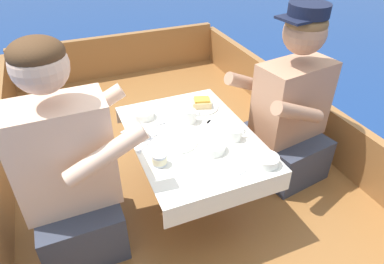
% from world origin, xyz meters
% --- Properties ---
extents(ground_plane, '(60.00, 60.00, 0.00)m').
position_xyz_m(ground_plane, '(0.00, 0.00, 0.00)').
color(ground_plane, navy).
extents(boat_deck, '(1.97, 3.53, 0.27)m').
position_xyz_m(boat_deck, '(0.00, 0.00, 0.13)').
color(boat_deck, brown).
rests_on(boat_deck, ground_plane).
extents(gunwale_starboard, '(0.06, 3.53, 0.32)m').
position_xyz_m(gunwale_starboard, '(0.95, 0.00, 0.43)').
color(gunwale_starboard, '#936033').
rests_on(gunwale_starboard, boat_deck).
extents(bow_coaming, '(1.85, 0.06, 0.37)m').
position_xyz_m(bow_coaming, '(0.00, 1.74, 0.46)').
color(bow_coaming, '#936033').
rests_on(bow_coaming, boat_deck).
extents(cockpit_table, '(0.59, 0.84, 0.42)m').
position_xyz_m(cockpit_table, '(0.00, -0.03, 0.64)').
color(cockpit_table, '#B2B2B7').
rests_on(cockpit_table, boat_deck).
extents(person_port, '(0.52, 0.44, 1.01)m').
position_xyz_m(person_port, '(-0.59, -0.08, 0.68)').
color(person_port, '#333847').
rests_on(person_port, boat_deck).
extents(person_starboard, '(0.57, 0.51, 0.99)m').
position_xyz_m(person_starboard, '(0.59, -0.02, 0.67)').
color(person_starboard, '#333847').
rests_on(person_starboard, boat_deck).
extents(plate_sandwich, '(0.18, 0.18, 0.01)m').
position_xyz_m(plate_sandwich, '(0.16, 0.20, 0.69)').
color(plate_sandwich, silver).
rests_on(plate_sandwich, cockpit_table).
extents(plate_bread, '(0.19, 0.19, 0.01)m').
position_xyz_m(plate_bread, '(-0.09, -0.06, 0.69)').
color(plate_bread, silver).
rests_on(plate_bread, cockpit_table).
extents(sandwich, '(0.12, 0.10, 0.05)m').
position_xyz_m(sandwich, '(0.16, 0.20, 0.72)').
color(sandwich, '#E0BC7F').
rests_on(sandwich, plate_sandwich).
extents(bowl_port_near, '(0.13, 0.13, 0.04)m').
position_xyz_m(bowl_port_near, '(0.04, -0.18, 0.71)').
color(bowl_port_near, silver).
rests_on(bowl_port_near, cockpit_table).
extents(bowl_starboard_near, '(0.12, 0.12, 0.04)m').
position_xyz_m(bowl_starboard_near, '(-0.18, 0.22, 0.71)').
color(bowl_starboard_near, silver).
rests_on(bowl_starboard_near, cockpit_table).
extents(bowl_center_far, '(0.11, 0.11, 0.04)m').
position_xyz_m(bowl_center_far, '(0.22, -0.36, 0.71)').
color(bowl_center_far, silver).
rests_on(bowl_center_far, cockpit_table).
extents(coffee_cup_port, '(0.09, 0.07, 0.07)m').
position_xyz_m(coffee_cup_port, '(0.04, 0.08, 0.72)').
color(coffee_cup_port, silver).
rests_on(coffee_cup_port, cockpit_table).
extents(coffee_cup_starboard, '(0.10, 0.07, 0.06)m').
position_xyz_m(coffee_cup_starboard, '(0.18, -0.14, 0.71)').
color(coffee_cup_starboard, silver).
rests_on(coffee_cup_starboard, cockpit_table).
extents(tin_can, '(0.07, 0.07, 0.05)m').
position_xyz_m(tin_can, '(-0.22, -0.18, 0.71)').
color(tin_can, silver).
rests_on(tin_can, cockpit_table).
extents(utensil_spoon_port, '(0.17, 0.05, 0.01)m').
position_xyz_m(utensil_spoon_port, '(-0.14, 0.12, 0.69)').
color(utensil_spoon_port, silver).
rests_on(utensil_spoon_port, cockpit_table).
extents(utensil_spoon_center, '(0.13, 0.13, 0.01)m').
position_xyz_m(utensil_spoon_center, '(-0.20, 0.01, 0.69)').
color(utensil_spoon_center, silver).
rests_on(utensil_spoon_center, cockpit_table).
extents(utensil_spoon_starboard, '(0.17, 0.06, 0.01)m').
position_xyz_m(utensil_spoon_starboard, '(0.16, -0.35, 0.69)').
color(utensil_spoon_starboard, silver).
rests_on(utensil_spoon_starboard, cockpit_table).
extents(utensil_fork_port, '(0.15, 0.12, 0.00)m').
position_xyz_m(utensil_fork_port, '(0.09, 0.01, 0.69)').
color(utensil_fork_port, silver).
rests_on(utensil_fork_port, cockpit_table).
extents(utensil_knife_port, '(0.13, 0.13, 0.00)m').
position_xyz_m(utensil_knife_port, '(0.03, 0.28, 0.69)').
color(utensil_knife_port, silver).
rests_on(utensil_knife_port, cockpit_table).
extents(utensil_fork_starboard, '(0.16, 0.09, 0.00)m').
position_xyz_m(utensil_fork_starboard, '(-0.23, 0.16, 0.69)').
color(utensil_fork_starboard, silver).
rests_on(utensil_fork_starboard, cockpit_table).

